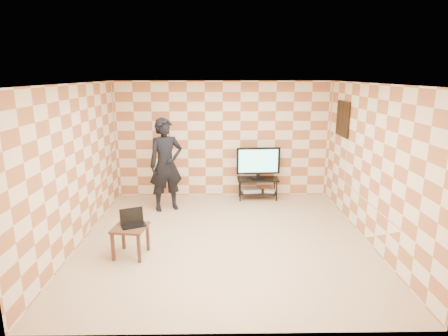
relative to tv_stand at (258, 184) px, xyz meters
The scene contains 14 objects.
floor 2.35m from the tv_stand, 110.37° to the right, with size 5.00×5.00×0.00m, color tan.
wall_back 1.31m from the tv_stand, 158.43° to the left, with size 5.00×0.02×2.70m, color beige.
wall_front 4.85m from the tv_stand, 99.81° to the right, with size 5.00×0.02×2.70m, color beige.
wall_left 4.08m from the tv_stand, 146.63° to the right, with size 0.02×5.00×2.70m, color beige.
wall_right 2.93m from the tv_stand, 52.21° to the right, with size 0.02×5.00×2.70m, color beige.
ceiling 3.30m from the tv_stand, 110.37° to the right, with size 5.00×5.00×0.02m, color white.
wall_art 2.38m from the tv_stand, 20.77° to the right, with size 0.04×0.72×0.72m.
tv_stand is the anchor object (origin of this frame).
tv 0.54m from the tv_stand, 93.62° to the right, with size 1.00×0.21×0.73m.
dvd_player 0.22m from the tv_stand, behind, with size 0.42×0.30×0.07m, color #AFAFB1.
game_console 0.32m from the tv_stand, ahead, with size 0.23×0.17×0.05m, color silver.
side_table 3.62m from the tv_stand, 129.94° to the right, with size 0.57×0.57×0.50m.
laptop 3.54m from the tv_stand, 130.37° to the right, with size 0.46×0.42×0.25m.
person 2.21m from the tv_stand, 162.39° to the right, with size 0.72×0.47×1.98m, color black.
Camera 1 is at (-0.10, -6.14, 2.85)m, focal length 30.00 mm.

